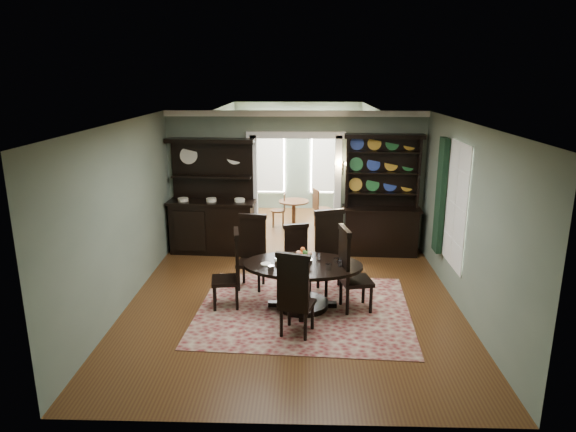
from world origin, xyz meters
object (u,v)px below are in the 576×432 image
Objects in this scene: sideboard at (213,213)px; parlor_table at (294,210)px; dining_table at (303,277)px; welsh_dresser at (381,211)px.

parlor_table is (1.70, 1.83, -0.40)m from sideboard.
dining_table reaches higher than parlor_table.
welsh_dresser reaches higher than dining_table.
parlor_table is (-1.89, 1.82, -0.47)m from welsh_dresser.
sideboard reaches higher than dining_table.
sideboard is 3.26× the size of parlor_table.
dining_table is 3.25m from welsh_dresser.
welsh_dresser reaches higher than parlor_table.
parlor_table is at bearing 50.35° from sideboard.
dining_table is 2.67× the size of parlor_table.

